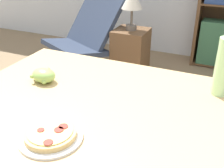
{
  "coord_description": "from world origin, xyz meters",
  "views": [
    {
      "loc": [
        0.34,
        -1.02,
        1.39
      ],
      "look_at": [
        -0.11,
        -0.03,
        0.83
      ],
      "focal_mm": 45.0,
      "sensor_mm": 36.0,
      "label": 1
    }
  ],
  "objects_px": {
    "grape_bunch": "(44,76)",
    "drink_bottle": "(224,66)",
    "pizza_on_plate": "(51,135)",
    "lounge_chair_near": "(84,51)",
    "table_lamp": "(132,0)",
    "side_table": "(130,55)"
  },
  "relations": [
    {
      "from": "table_lamp",
      "to": "lounge_chair_near",
      "type": "bearing_deg",
      "value": -169.54
    },
    {
      "from": "table_lamp",
      "to": "drink_bottle",
      "type": "bearing_deg",
      "value": -56.27
    },
    {
      "from": "pizza_on_plate",
      "to": "grape_bunch",
      "type": "distance_m",
      "value": 0.46
    },
    {
      "from": "pizza_on_plate",
      "to": "drink_bottle",
      "type": "relative_size",
      "value": 0.78
    },
    {
      "from": "lounge_chair_near",
      "to": "side_table",
      "type": "xyz_separation_m",
      "value": [
        0.52,
        0.1,
        -0.01
      ]
    },
    {
      "from": "drink_bottle",
      "to": "lounge_chair_near",
      "type": "height_order",
      "value": "drink_bottle"
    },
    {
      "from": "pizza_on_plate",
      "to": "grape_bunch",
      "type": "xyz_separation_m",
      "value": [
        -0.29,
        0.36,
        0.02
      ]
    },
    {
      "from": "side_table",
      "to": "table_lamp",
      "type": "distance_m",
      "value": 0.57
    },
    {
      "from": "pizza_on_plate",
      "to": "table_lamp",
      "type": "bearing_deg",
      "value": 102.64
    },
    {
      "from": "pizza_on_plate",
      "to": "grape_bunch",
      "type": "bearing_deg",
      "value": 129.04
    },
    {
      "from": "lounge_chair_near",
      "to": "table_lamp",
      "type": "bearing_deg",
      "value": 37.44
    },
    {
      "from": "drink_bottle",
      "to": "side_table",
      "type": "height_order",
      "value": "drink_bottle"
    },
    {
      "from": "pizza_on_plate",
      "to": "lounge_chair_near",
      "type": "height_order",
      "value": "lounge_chair_near"
    },
    {
      "from": "drink_bottle",
      "to": "side_table",
      "type": "relative_size",
      "value": 0.51
    },
    {
      "from": "grape_bunch",
      "to": "drink_bottle",
      "type": "relative_size",
      "value": 0.45
    },
    {
      "from": "lounge_chair_near",
      "to": "table_lamp",
      "type": "xyz_separation_m",
      "value": [
        0.52,
        0.1,
        0.57
      ]
    },
    {
      "from": "grape_bunch",
      "to": "table_lamp",
      "type": "relative_size",
      "value": 0.31
    },
    {
      "from": "grape_bunch",
      "to": "drink_bottle",
      "type": "bearing_deg",
      "value": 16.01
    },
    {
      "from": "grape_bunch",
      "to": "lounge_chair_near",
      "type": "relative_size",
      "value": 0.13
    },
    {
      "from": "pizza_on_plate",
      "to": "drink_bottle",
      "type": "distance_m",
      "value": 0.78
    },
    {
      "from": "side_table",
      "to": "table_lamp",
      "type": "relative_size",
      "value": 1.36
    },
    {
      "from": "drink_bottle",
      "to": "side_table",
      "type": "distance_m",
      "value": 1.83
    }
  ]
}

